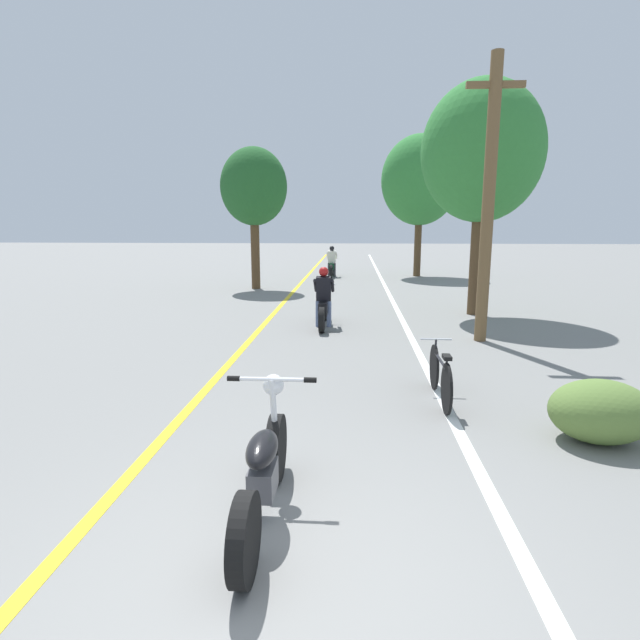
{
  "coord_description": "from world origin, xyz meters",
  "views": [
    {
      "loc": [
        0.42,
        -2.78,
        2.38
      ],
      "look_at": [
        -0.08,
        4.87,
        0.9
      ],
      "focal_mm": 28.0,
      "sensor_mm": 36.0,
      "label": 1
    }
  ],
  "objects_px": {
    "motorcycle_foreground": "(264,470)",
    "roadside_tree_left": "(254,188)",
    "utility_pole": "(489,199)",
    "motorcycle_rider_lead": "(324,304)",
    "motorcycle_rider_far": "(332,265)",
    "bicycle_parked": "(440,375)",
    "roadside_tree_right_near": "(482,153)",
    "roadside_tree_right_far": "(420,181)"
  },
  "relations": [
    {
      "from": "motorcycle_rider_far",
      "to": "roadside_tree_left",
      "type": "bearing_deg",
      "value": -120.8
    },
    {
      "from": "utility_pole",
      "to": "motorcycle_rider_lead",
      "type": "xyz_separation_m",
      "value": [
        -3.33,
        1.26,
        -2.34
      ]
    },
    {
      "from": "roadside_tree_left",
      "to": "motorcycle_rider_lead",
      "type": "relative_size",
      "value": 2.54
    },
    {
      "from": "utility_pole",
      "to": "motorcycle_foreground",
      "type": "distance_m",
      "value": 7.79
    },
    {
      "from": "utility_pole",
      "to": "motorcycle_foreground",
      "type": "xyz_separation_m",
      "value": [
        -3.35,
        -6.59,
        -2.45
      ]
    },
    {
      "from": "utility_pole",
      "to": "roadside_tree_right_near",
      "type": "bearing_deg",
      "value": 79.52
    },
    {
      "from": "motorcycle_rider_far",
      "to": "bicycle_parked",
      "type": "distance_m",
      "value": 16.34
    },
    {
      "from": "roadside_tree_right_near",
      "to": "roadside_tree_right_far",
      "type": "distance_m",
      "value": 9.96
    },
    {
      "from": "roadside_tree_left",
      "to": "motorcycle_rider_lead",
      "type": "height_order",
      "value": "roadside_tree_left"
    },
    {
      "from": "roadside_tree_right_near",
      "to": "roadside_tree_left",
      "type": "distance_m",
      "value": 8.45
    },
    {
      "from": "roadside_tree_left",
      "to": "motorcycle_rider_lead",
      "type": "bearing_deg",
      "value": -66.7
    },
    {
      "from": "roadside_tree_right_far",
      "to": "motorcycle_rider_far",
      "type": "height_order",
      "value": "roadside_tree_right_far"
    },
    {
      "from": "roadside_tree_left",
      "to": "motorcycle_foreground",
      "type": "height_order",
      "value": "roadside_tree_left"
    },
    {
      "from": "utility_pole",
      "to": "bicycle_parked",
      "type": "height_order",
      "value": "utility_pole"
    },
    {
      "from": "roadside_tree_right_far",
      "to": "roadside_tree_left",
      "type": "relative_size",
      "value": 1.24
    },
    {
      "from": "utility_pole",
      "to": "roadside_tree_right_far",
      "type": "bearing_deg",
      "value": 88.65
    },
    {
      "from": "bicycle_parked",
      "to": "roadside_tree_left",
      "type": "bearing_deg",
      "value": 112.26
    },
    {
      "from": "motorcycle_foreground",
      "to": "motorcycle_rider_far",
      "type": "bearing_deg",
      "value": 90.8
    },
    {
      "from": "roadside_tree_right_near",
      "to": "roadside_tree_left",
      "type": "height_order",
      "value": "roadside_tree_right_near"
    },
    {
      "from": "motorcycle_rider_far",
      "to": "utility_pole",
      "type": "bearing_deg",
      "value": -73.88
    },
    {
      "from": "motorcycle_rider_far",
      "to": "roadside_tree_right_far",
      "type": "bearing_deg",
      "value": 8.38
    },
    {
      "from": "roadside_tree_right_near",
      "to": "motorcycle_rider_lead",
      "type": "bearing_deg",
      "value": -154.44
    },
    {
      "from": "motorcycle_rider_far",
      "to": "bicycle_parked",
      "type": "relative_size",
      "value": 1.19
    },
    {
      "from": "motorcycle_foreground",
      "to": "motorcycle_rider_far",
      "type": "xyz_separation_m",
      "value": [
        -0.27,
        19.1,
        0.1
      ]
    },
    {
      "from": "motorcycle_rider_lead",
      "to": "bicycle_parked",
      "type": "height_order",
      "value": "motorcycle_rider_lead"
    },
    {
      "from": "roadside_tree_left",
      "to": "motorcycle_foreground",
      "type": "xyz_separation_m",
      "value": [
        2.91,
        -14.67,
        -3.24
      ]
    },
    {
      "from": "motorcycle_rider_lead",
      "to": "utility_pole",
      "type": "bearing_deg",
      "value": -20.81
    },
    {
      "from": "roadside_tree_right_near",
      "to": "motorcycle_foreground",
      "type": "relative_size",
      "value": 2.95
    },
    {
      "from": "motorcycle_foreground",
      "to": "utility_pole",
      "type": "bearing_deg",
      "value": 63.06
    },
    {
      "from": "roadside_tree_left",
      "to": "utility_pole",
      "type": "bearing_deg",
      "value": -52.22
    },
    {
      "from": "motorcycle_foreground",
      "to": "roadside_tree_left",
      "type": "bearing_deg",
      "value": 101.23
    },
    {
      "from": "motorcycle_foreground",
      "to": "motorcycle_rider_lead",
      "type": "height_order",
      "value": "motorcycle_rider_lead"
    },
    {
      "from": "motorcycle_rider_lead",
      "to": "motorcycle_rider_far",
      "type": "distance_m",
      "value": 11.25
    },
    {
      "from": "motorcycle_foreground",
      "to": "bicycle_parked",
      "type": "distance_m",
      "value": 3.48
    },
    {
      "from": "utility_pole",
      "to": "motorcycle_rider_far",
      "type": "relative_size",
      "value": 2.84
    },
    {
      "from": "utility_pole",
      "to": "motorcycle_rider_lead",
      "type": "bearing_deg",
      "value": 159.19
    },
    {
      "from": "utility_pole",
      "to": "motorcycle_rider_far",
      "type": "xyz_separation_m",
      "value": [
        -3.62,
        12.51,
        -2.34
      ]
    },
    {
      "from": "roadside_tree_left",
      "to": "motorcycle_rider_far",
      "type": "height_order",
      "value": "roadside_tree_left"
    },
    {
      "from": "roadside_tree_right_near",
      "to": "utility_pole",
      "type": "bearing_deg",
      "value": -100.48
    },
    {
      "from": "motorcycle_rider_lead",
      "to": "motorcycle_rider_far",
      "type": "height_order",
      "value": "same"
    },
    {
      "from": "roadside_tree_right_near",
      "to": "motorcycle_rider_far",
      "type": "distance_m",
      "value": 10.9
    },
    {
      "from": "motorcycle_rider_lead",
      "to": "bicycle_parked",
      "type": "xyz_separation_m",
      "value": [
        1.88,
        -4.94,
        -0.17
      ]
    }
  ]
}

